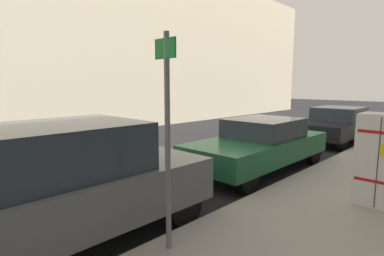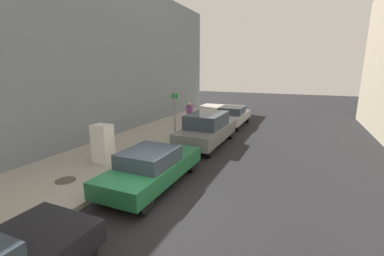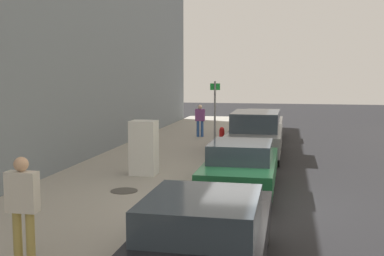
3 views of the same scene
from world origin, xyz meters
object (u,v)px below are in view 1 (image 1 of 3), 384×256
(discarded_refrigerator, at_px, (382,160))
(parked_suv_gray, at_px, (42,187))
(parked_sedan_green, at_px, (260,144))
(parked_sedan_dark, at_px, (337,124))
(street_sign_post, at_px, (167,133))

(discarded_refrigerator, distance_m, parked_suv_gray, 5.52)
(parked_sedan_green, bearing_deg, parked_sedan_dark, -90.00)
(parked_sedan_dark, distance_m, parked_sedan_green, 5.80)
(street_sign_post, height_order, parked_suv_gray, street_sign_post)
(parked_sedan_green, distance_m, parked_suv_gray, 5.54)
(street_sign_post, bearing_deg, discarded_refrigerator, -113.92)
(parked_sedan_green, height_order, parked_suv_gray, parked_suv_gray)
(street_sign_post, bearing_deg, parked_suv_gray, 36.04)
(parked_sedan_dark, bearing_deg, parked_suv_gray, 90.00)
(parked_sedan_dark, relative_size, parked_sedan_green, 1.04)
(discarded_refrigerator, relative_size, parked_sedan_dark, 0.35)
(discarded_refrigerator, height_order, street_sign_post, street_sign_post)
(discarded_refrigerator, distance_m, parked_sedan_dark, 7.35)
(discarded_refrigerator, distance_m, parked_sedan_green, 3.15)
(street_sign_post, bearing_deg, parked_sedan_dark, -82.18)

